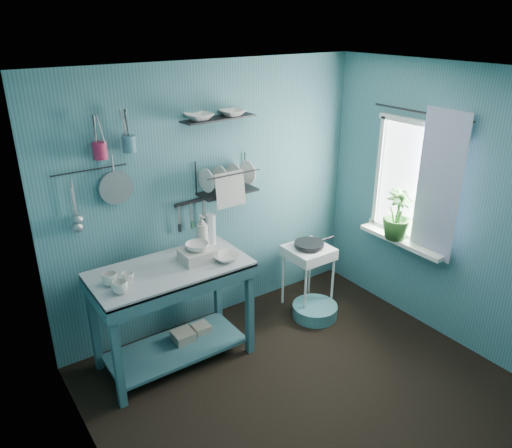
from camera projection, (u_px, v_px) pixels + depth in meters
floor at (310, 395)px, 4.04m from camera, size 3.20×3.20×0.00m
ceiling at (328, 76)px, 3.07m from camera, size 3.20×3.20×0.00m
wall_back at (212, 198)px, 4.69m from camera, size 3.20×0.00×3.20m
wall_left at (96, 333)px, 2.72m from camera, size 0.00×3.00×3.00m
wall_right at (455, 211)px, 4.39m from camera, size 0.00×3.00×3.00m
work_counter at (174, 315)px, 4.28m from camera, size 1.41×0.91×0.93m
mug_left at (120, 287)px, 3.71m from camera, size 0.12×0.12×0.10m
mug_mid at (128, 278)px, 3.84m from camera, size 0.14×0.14×0.09m
mug_right at (110, 279)px, 3.82m from camera, size 0.17×0.17×0.10m
wash_tub at (198, 255)px, 4.20m from camera, size 0.28×0.22×0.10m
tub_bowl at (197, 247)px, 4.17m from camera, size 0.20×0.19×0.06m
soap_bottle at (202, 231)px, 4.42m from camera, size 0.11×0.12×0.30m
water_bottle at (211, 229)px, 4.49m from camera, size 0.09×0.09×0.28m
counter_bowl at (226, 257)px, 4.21m from camera, size 0.22×0.22×0.05m
hotplate_stand at (308, 277)px, 5.16m from camera, size 0.46×0.46×0.68m
frying_pan at (309, 244)px, 5.01m from camera, size 0.30×0.30×0.03m
knife_strip at (190, 202)px, 4.53m from camera, size 0.32×0.03×0.03m
dish_rack at (227, 176)px, 4.55m from camera, size 0.58×0.31×0.32m
upper_shelf at (219, 118)px, 4.34m from camera, size 0.71×0.23×0.01m
shelf_bowl_left at (199, 120)px, 4.23m from camera, size 0.25×0.25×0.06m
shelf_bowl_right at (232, 115)px, 4.41m from camera, size 0.22×0.22×0.05m
utensil_cup_magenta at (100, 151)px, 3.85m from camera, size 0.11×0.11×0.13m
utensil_cup_teal at (129, 144)px, 3.97m from camera, size 0.11×0.11×0.13m
colander at (116, 188)px, 4.05m from camera, size 0.28×0.03×0.28m
ladle_outer at (74, 198)px, 3.89m from camera, size 0.01×0.01×0.30m
ladle_inner at (74, 206)px, 3.91m from camera, size 0.01×0.01×0.30m
hook_rail at (90, 170)px, 3.90m from camera, size 0.60×0.01×0.01m
window_glass at (415, 182)px, 4.67m from camera, size 0.00×1.10×1.10m
windowsill at (402, 241)px, 4.85m from camera, size 0.16×0.95×0.04m
curtain at (438, 186)px, 4.39m from camera, size 0.00×1.35×1.35m
curtain_rod at (421, 112)px, 4.39m from camera, size 0.02×1.05×0.02m
potted_plant at (397, 214)px, 4.78m from camera, size 0.30×0.30×0.49m
storage_tin_large at (184, 342)px, 4.51m from camera, size 0.18×0.18×0.22m
storage_tin_small at (201, 334)px, 4.64m from camera, size 0.15×0.15×0.20m
floor_basin at (315, 311)px, 5.07m from camera, size 0.46×0.46×0.13m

